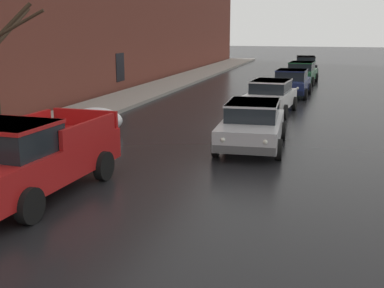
# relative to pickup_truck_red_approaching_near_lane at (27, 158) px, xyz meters

# --- Properties ---
(left_sidewalk_slab) EXTENTS (2.78, 80.00, 0.16)m
(left_sidewalk_slab) POSITION_rel_pickup_truck_red_approaching_near_lane_xyz_m (-3.90, 8.20, -0.80)
(left_sidewalk_slab) COLOR gray
(left_sidewalk_slab) RESTS_ON ground
(snow_bank_near_corner_left) EXTENTS (2.40, 0.94, 0.60)m
(snow_bank_near_corner_left) POSITION_rel_pickup_truck_red_approaching_near_lane_xyz_m (-2.25, 4.50, -0.59)
(snow_bank_near_corner_left) COLOR white
(snow_bank_near_corner_left) RESTS_ON ground
(snow_bank_mid_block_left) EXTENTS (1.92, 1.35, 0.89)m
(snow_bank_mid_block_left) POSITION_rel_pickup_truck_red_approaching_near_lane_xyz_m (-1.70, 6.70, -0.46)
(snow_bank_mid_block_left) COLOR white
(snow_bank_mid_block_left) RESTS_ON ground
(pickup_truck_red_approaching_near_lane) EXTENTS (2.37, 5.05, 1.76)m
(pickup_truck_red_approaching_near_lane) POSITION_rel_pickup_truck_red_approaching_near_lane_xyz_m (0.00, 0.00, 0.00)
(pickup_truck_red_approaching_near_lane) COLOR red
(pickup_truck_red_approaching_near_lane) RESTS_ON ground
(sedan_silver_parked_kerbside_close) EXTENTS (2.17, 4.36, 1.42)m
(sedan_silver_parked_kerbside_close) POSITION_rel_pickup_truck_red_approaching_near_lane_xyz_m (3.99, 5.97, -0.13)
(sedan_silver_parked_kerbside_close) COLOR #B7B7BC
(sedan_silver_parked_kerbside_close) RESTS_ON ground
(sedan_white_parked_kerbside_mid) EXTENTS (2.18, 4.16, 1.42)m
(sedan_white_parked_kerbside_mid) POSITION_rel_pickup_truck_red_approaching_near_lane_xyz_m (3.70, 12.56, -0.13)
(sedan_white_parked_kerbside_mid) COLOR silver
(sedan_white_parked_kerbside_mid) RESTS_ON ground
(sedan_darkblue_parked_far_down_block) EXTENTS (2.09, 4.00, 1.42)m
(sedan_darkblue_parked_far_down_block) POSITION_rel_pickup_truck_red_approaching_near_lane_xyz_m (4.10, 18.33, -0.13)
(sedan_darkblue_parked_far_down_block) COLOR navy
(sedan_darkblue_parked_far_down_block) RESTS_ON ground
(sedan_green_queued_behind_truck) EXTENTS (2.14, 4.49, 1.42)m
(sedan_green_queued_behind_truck) POSITION_rel_pickup_truck_red_approaching_near_lane_xyz_m (4.21, 24.76, -0.13)
(sedan_green_queued_behind_truck) COLOR #1E5633
(sedan_green_queued_behind_truck) RESTS_ON ground
(sedan_black_at_far_intersection) EXTENTS (2.10, 4.27, 1.42)m
(sedan_black_at_far_intersection) POSITION_rel_pickup_truck_red_approaching_near_lane_xyz_m (4.07, 31.56, -0.13)
(sedan_black_at_far_intersection) COLOR black
(sedan_black_at_far_intersection) RESTS_ON ground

